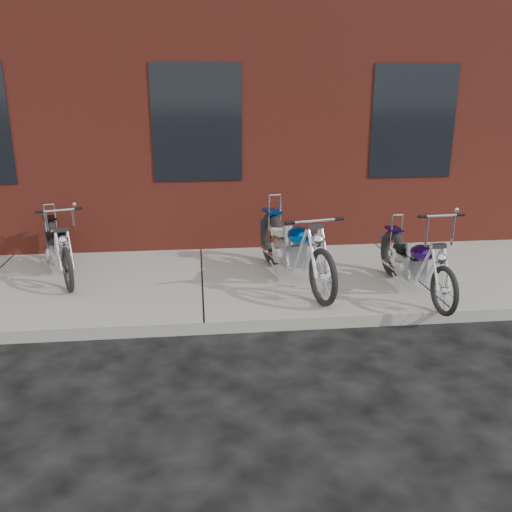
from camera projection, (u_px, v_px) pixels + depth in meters
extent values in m
plane|color=black|center=(204.00, 335.00, 6.23)|extent=(120.00, 120.00, 0.00)
cube|color=#989693|center=(202.00, 284.00, 7.63)|extent=(22.00, 3.00, 0.15)
cube|color=maroon|center=(193.00, 31.00, 12.65)|extent=(22.00, 10.00, 8.00)
torus|color=black|center=(397.00, 256.00, 7.54)|extent=(0.18, 0.67, 0.66)
torus|color=black|center=(450.00, 295.00, 6.20)|extent=(0.11, 0.60, 0.60)
cube|color=#8D95A0|center=(416.00, 270.00, 6.99)|extent=(0.28, 0.39, 0.28)
ellipsoid|color=#2D106A|center=(428.00, 256.00, 6.67)|extent=(0.28, 0.52, 0.28)
cube|color=black|center=(409.00, 251.00, 7.16)|extent=(0.24, 0.27, 0.06)
cylinder|color=silver|center=(447.00, 272.00, 6.23)|extent=(0.06, 0.27, 0.50)
cylinder|color=silver|center=(448.00, 218.00, 6.16)|extent=(0.51, 0.06, 0.03)
cylinder|color=silver|center=(401.00, 233.00, 7.37)|extent=(0.02, 0.02, 0.44)
cylinder|color=silver|center=(416.00, 273.00, 7.24)|extent=(0.10, 0.83, 0.04)
torus|color=black|center=(276.00, 241.00, 8.01)|extent=(0.33, 0.81, 0.80)
torus|color=black|center=(329.00, 282.00, 6.45)|extent=(0.24, 0.72, 0.72)
cube|color=#8D95A0|center=(295.00, 255.00, 7.37)|extent=(0.40, 0.50, 0.33)
ellipsoid|color=blue|center=(305.00, 238.00, 7.00)|extent=(0.42, 0.66, 0.34)
cube|color=beige|center=(287.00, 235.00, 7.57)|extent=(0.33, 0.36, 0.07)
cylinder|color=silver|center=(325.00, 255.00, 6.49)|extent=(0.11, 0.32, 0.60)
cylinder|color=silver|center=(321.00, 224.00, 6.51)|extent=(0.60, 0.17, 0.03)
cylinder|color=silver|center=(279.00, 215.00, 7.81)|extent=(0.03, 0.03, 0.53)
cylinder|color=silver|center=(297.00, 259.00, 7.68)|extent=(0.27, 0.98, 0.05)
torus|color=black|center=(54.00, 243.00, 8.17)|extent=(0.36, 0.67, 0.67)
torus|color=black|center=(70.00, 273.00, 6.93)|extent=(0.28, 0.59, 0.61)
cube|color=#8D95A0|center=(59.00, 254.00, 7.66)|extent=(0.38, 0.44, 0.28)
ellipsoid|color=black|center=(60.00, 240.00, 7.36)|extent=(0.41, 0.57, 0.29)
cube|color=black|center=(56.00, 237.00, 7.81)|extent=(0.30, 0.32, 0.06)
cylinder|color=silver|center=(66.00, 252.00, 6.96)|extent=(0.13, 0.27, 0.50)
cylinder|color=silver|center=(61.00, 212.00, 6.91)|extent=(0.49, 0.21, 0.03)
cylinder|color=silver|center=(52.00, 221.00, 8.00)|extent=(0.03, 0.03, 0.45)
cylinder|color=silver|center=(66.00, 257.00, 7.92)|extent=(0.34, 0.80, 0.04)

